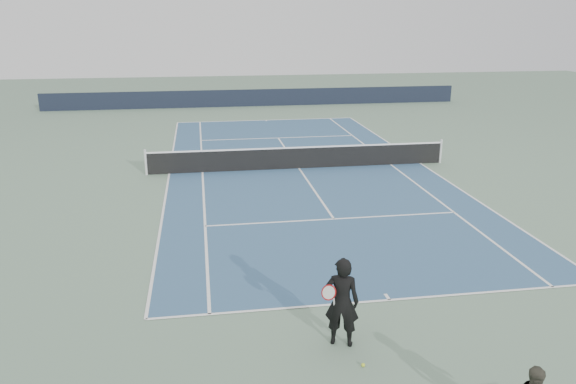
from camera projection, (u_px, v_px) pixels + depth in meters
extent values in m
plane|color=slate|center=(299.00, 169.00, 24.12)|extent=(80.00, 80.00, 0.00)
cube|color=#325477|center=(299.00, 168.00, 24.12)|extent=(10.97, 23.77, 0.01)
cylinder|color=silver|center=(146.00, 162.00, 23.00)|extent=(0.10, 0.10, 1.07)
cylinder|color=silver|center=(441.00, 151.00, 24.92)|extent=(0.10, 0.10, 1.07)
cube|color=black|center=(299.00, 158.00, 23.99)|extent=(12.80, 0.03, 0.90)
cube|color=white|center=(299.00, 147.00, 23.84)|extent=(12.80, 0.04, 0.06)
cube|color=black|center=(256.00, 98.00, 40.80)|extent=(30.00, 0.25, 1.20)
imported|color=black|center=(342.00, 302.00, 10.96)|extent=(0.83, 0.71, 1.86)
torus|color=#A20D0F|center=(329.00, 292.00, 10.79)|extent=(0.34, 0.18, 0.36)
cylinder|color=white|center=(329.00, 292.00, 10.79)|extent=(0.29, 0.14, 0.32)
cylinder|color=white|center=(334.00, 303.00, 10.92)|extent=(0.08, 0.13, 0.27)
sphere|color=#C5D92C|center=(363.00, 365.00, 10.48)|extent=(0.07, 0.07, 0.07)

